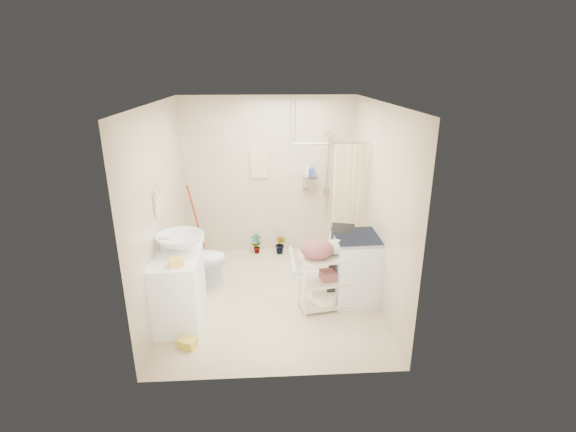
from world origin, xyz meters
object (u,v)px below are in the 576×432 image
at_px(toilet, 199,260).
at_px(laundry_rack, 325,277).
at_px(washing_machine, 357,268).
at_px(vanity, 179,286).

relative_size(toilet, laundry_rack, 0.89).
relative_size(toilet, washing_machine, 0.86).
distance_m(vanity, toilet, 0.87).
bearing_deg(laundry_rack, vanity, 174.72).
height_order(vanity, laundry_rack, vanity).
xyz_separation_m(vanity, laundry_rack, (1.84, 0.15, -0.01)).
bearing_deg(vanity, laundry_rack, 2.81).
xyz_separation_m(toilet, washing_machine, (2.18, -0.52, 0.07)).
distance_m(vanity, washing_machine, 2.33).
xyz_separation_m(toilet, laundry_rack, (1.72, -0.72, 0.05)).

